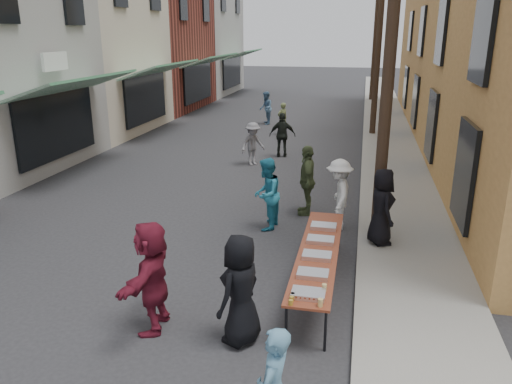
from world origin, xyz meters
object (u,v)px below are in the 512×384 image
at_px(guest_front_c, 266,194).
at_px(server, 382,207).
at_px(utility_pole_mid, 379,31).
at_px(catering_tray_sausage, 308,294).
at_px(utility_pole_near, 392,32).
at_px(serving_table, 318,253).
at_px(guest_front_a, 241,290).
at_px(utility_pole_far, 376,31).

relative_size(guest_front_c, server, 1.03).
bearing_deg(utility_pole_mid, server, -89.77).
height_order(catering_tray_sausage, guest_front_c, guest_front_c).
bearing_deg(utility_pole_near, serving_table, -111.79).
xyz_separation_m(catering_tray_sausage, guest_front_c, (-1.47, 4.32, 0.07)).
distance_m(guest_front_a, server, 4.53).
xyz_separation_m(guest_front_a, server, (2.12, 4.00, 0.07)).
bearing_deg(serving_table, catering_tray_sausage, -90.00).
relative_size(utility_pole_mid, serving_table, 2.25).
relative_size(serving_table, guest_front_c, 2.32).
relative_size(utility_pole_near, guest_front_a, 5.22).
height_order(utility_pole_far, catering_tray_sausage, utility_pole_far).
distance_m(utility_pole_far, guest_front_c, 24.47).
xyz_separation_m(serving_table, guest_front_a, (-0.98, -1.87, 0.15)).
bearing_deg(server, utility_pole_far, -18.18).
relative_size(guest_front_a, server, 1.03).
xyz_separation_m(catering_tray_sausage, server, (1.14, 3.78, 0.15)).
relative_size(utility_pole_far, serving_table, 2.25).
bearing_deg(server, utility_pole_mid, -18.07).
bearing_deg(guest_front_c, utility_pole_far, 178.66).
xyz_separation_m(guest_front_a, guest_front_c, (-0.49, 4.55, 0.00)).
bearing_deg(utility_pole_near, server, -85.23).
bearing_deg(utility_pole_mid, guest_front_c, -102.00).
bearing_deg(utility_pole_mid, guest_front_a, -97.12).
height_order(catering_tray_sausage, guest_front_a, guest_front_a).
bearing_deg(catering_tray_sausage, utility_pole_far, 87.80).
bearing_deg(guest_front_c, utility_pole_mid, 172.74).
bearing_deg(utility_pole_near, catering_tray_sausage, -103.99).
bearing_deg(guest_front_a, guest_front_c, -150.88).
xyz_separation_m(utility_pole_far, server, (0.05, -24.60, -3.56)).
distance_m(utility_pole_near, guest_front_a, 6.22).
distance_m(serving_table, server, 2.43).
height_order(utility_pole_far, server, utility_pole_far).
bearing_deg(utility_pole_mid, utility_pole_near, -90.00).
bearing_deg(server, guest_front_a, 133.77).
relative_size(serving_table, guest_front_a, 2.32).
xyz_separation_m(utility_pole_mid, serving_table, (-1.09, -14.73, -3.79)).
bearing_deg(guest_front_a, utility_pole_mid, -164.16).
xyz_separation_m(serving_table, server, (1.14, 2.13, 0.22)).
bearing_deg(catering_tray_sausage, utility_pole_mid, 86.19).
height_order(serving_table, server, server).
xyz_separation_m(utility_pole_mid, server, (0.05, -12.60, -3.56)).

